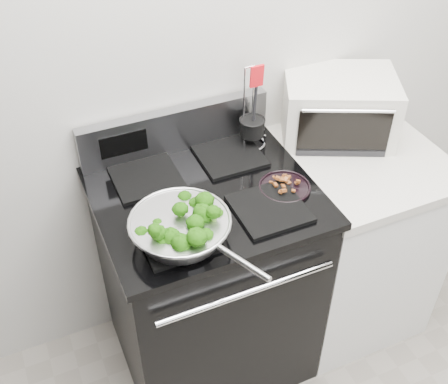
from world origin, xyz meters
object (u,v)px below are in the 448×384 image
bacon_plate (285,185)px  skillet (181,227)px  gas_range (208,278)px  utensil_holder (252,131)px  toaster_oven (338,107)px

bacon_plate → skillet: bearing=-168.0°
gas_range → bacon_plate: 0.56m
gas_range → utensil_holder: bearing=35.9°
skillet → bacon_plate: size_ratio=2.66×
gas_range → skillet: bearing=-130.9°
utensil_holder → gas_range: bearing=-145.2°
skillet → utensil_holder: (0.45, 0.39, 0.01)m
gas_range → utensil_holder: (0.29, 0.21, 0.53)m
bacon_plate → utensil_holder: (0.01, 0.30, 0.05)m
toaster_oven → skillet: bearing=-131.3°
toaster_oven → utensil_holder: bearing=-159.2°
utensil_holder → toaster_oven: utensil_holder is taller
bacon_plate → utensil_holder: 0.30m
skillet → bacon_plate: bearing=-12.7°
skillet → toaster_oven: (0.82, 0.36, 0.04)m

